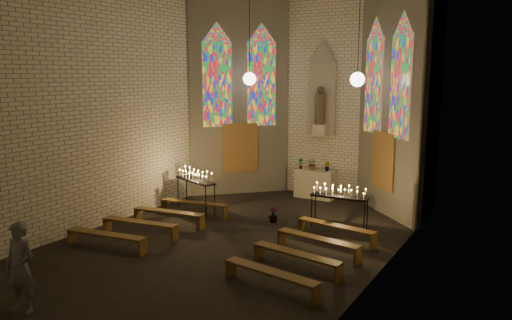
# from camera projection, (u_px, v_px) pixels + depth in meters

# --- Properties ---
(floor) EXTENTS (12.00, 12.00, 0.00)m
(floor) POSITION_uv_depth(u_px,v_px,m) (231.00, 241.00, 13.19)
(floor) COLOR black
(floor) RESTS_ON ground
(room) EXTENTS (8.22, 12.43, 7.00)m
(room) POSITION_uv_depth(u_px,v_px,m) (290.00, 95.00, 15.42)
(room) COLOR beige
(room) RESTS_ON ground
(altar) EXTENTS (1.40, 0.60, 1.00)m
(altar) POSITION_uv_depth(u_px,v_px,m) (315.00, 184.00, 17.73)
(altar) COLOR beige
(altar) RESTS_ON ground
(flower_vase_left) EXTENTS (0.24, 0.20, 0.39)m
(flower_vase_left) POSITION_uv_depth(u_px,v_px,m) (301.00, 164.00, 17.84)
(flower_vase_left) COLOR #4C723F
(flower_vase_left) RESTS_ON altar
(flower_vase_center) EXTENTS (0.47, 0.44, 0.41)m
(flower_vase_center) POSITION_uv_depth(u_px,v_px,m) (313.00, 164.00, 17.67)
(flower_vase_center) COLOR #4C723F
(flower_vase_center) RESTS_ON altar
(flower_vase_right) EXTENTS (0.23, 0.20, 0.34)m
(flower_vase_right) POSITION_uv_depth(u_px,v_px,m) (327.00, 166.00, 17.42)
(flower_vase_right) COLOR #4C723F
(flower_vase_right) RESTS_ON altar
(aisle_flower_pot) EXTENTS (0.35, 0.35, 0.48)m
(aisle_flower_pot) POSITION_uv_depth(u_px,v_px,m) (273.00, 215.00, 14.83)
(aisle_flower_pot) COLOR #4C723F
(aisle_flower_pot) RESTS_ON ground
(votive_stand_left) EXTENTS (1.79, 0.99, 1.29)m
(votive_stand_left) POSITION_uv_depth(u_px,v_px,m) (195.00, 178.00, 15.90)
(votive_stand_left) COLOR black
(votive_stand_left) RESTS_ON ground
(votive_stand_right) EXTENTS (1.66, 0.48, 1.20)m
(votive_stand_right) POSITION_uv_depth(u_px,v_px,m) (340.00, 194.00, 14.05)
(votive_stand_right) COLOR black
(votive_stand_right) RESTS_ON ground
(pew_left_0) EXTENTS (2.25, 0.63, 0.43)m
(pew_left_0) POSITION_uv_depth(u_px,v_px,m) (194.00, 204.00, 15.56)
(pew_left_0) COLOR #563D18
(pew_left_0) RESTS_ON ground
(pew_right_0) EXTENTS (2.25, 0.63, 0.43)m
(pew_right_0) POSITION_uv_depth(u_px,v_px,m) (336.00, 228.00, 13.21)
(pew_right_0) COLOR #563D18
(pew_right_0) RESTS_ON ground
(pew_left_1) EXTENTS (2.25, 0.63, 0.43)m
(pew_left_1) POSITION_uv_depth(u_px,v_px,m) (169.00, 213.00, 14.54)
(pew_left_1) COLOR #563D18
(pew_left_1) RESTS_ON ground
(pew_right_1) EXTENTS (2.25, 0.63, 0.43)m
(pew_right_1) POSITION_uv_depth(u_px,v_px,m) (318.00, 241.00, 12.19)
(pew_right_1) COLOR #563D18
(pew_right_1) RESTS_ON ground
(pew_left_2) EXTENTS (2.25, 0.63, 0.43)m
(pew_left_2) POSITION_uv_depth(u_px,v_px,m) (140.00, 224.00, 13.53)
(pew_left_2) COLOR #563D18
(pew_left_2) RESTS_ON ground
(pew_right_2) EXTENTS (2.25, 0.63, 0.43)m
(pew_right_2) POSITION_uv_depth(u_px,v_px,m) (296.00, 256.00, 11.17)
(pew_right_2) COLOR #563D18
(pew_right_2) RESTS_ON ground
(pew_left_3) EXTENTS (2.25, 0.63, 0.43)m
(pew_left_3) POSITION_uv_depth(u_px,v_px,m) (106.00, 236.00, 12.51)
(pew_left_3) COLOR #563D18
(pew_left_3) RESTS_ON ground
(pew_right_3) EXTENTS (2.25, 0.63, 0.43)m
(pew_right_3) POSITION_uv_depth(u_px,v_px,m) (271.00, 274.00, 10.15)
(pew_right_3) COLOR #563D18
(pew_right_3) RESTS_ON ground
(visitor) EXTENTS (0.70, 0.53, 1.71)m
(visitor) POSITION_uv_depth(u_px,v_px,m) (20.00, 267.00, 9.18)
(visitor) COLOR #51525B
(visitor) RESTS_ON ground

